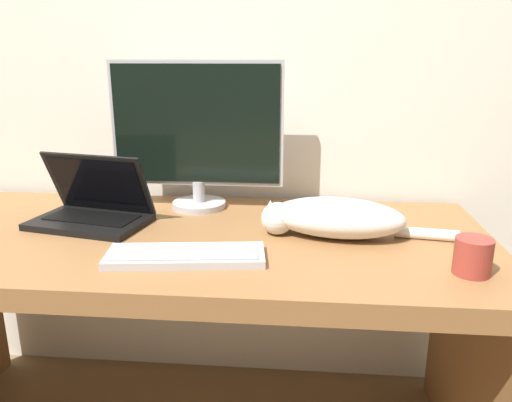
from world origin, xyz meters
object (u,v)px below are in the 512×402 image
external_keyboard (186,255)px  monitor (196,133)px  laptop (93,210)px  coffee_mug (473,256)px  cat (334,217)px

external_keyboard → monitor: bearing=90.8°
laptop → external_keyboard: size_ratio=0.91×
laptop → coffee_mug: size_ratio=4.21×
laptop → coffee_mug: laptop is taller
laptop → cat: (0.73, -0.05, 0.01)m
monitor → coffee_mug: bearing=-32.1°
monitor → laptop: 0.41m
external_keyboard → cat: 0.44m
external_keyboard → cat: size_ratio=0.74×
external_keyboard → cat: cat is taller
cat → monitor: bearing=159.6°
monitor → coffee_mug: size_ratio=6.37×
external_keyboard → coffee_mug: 0.70m
external_keyboard → cat: (0.38, 0.21, 0.05)m
monitor → external_keyboard: bearing=-82.4°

